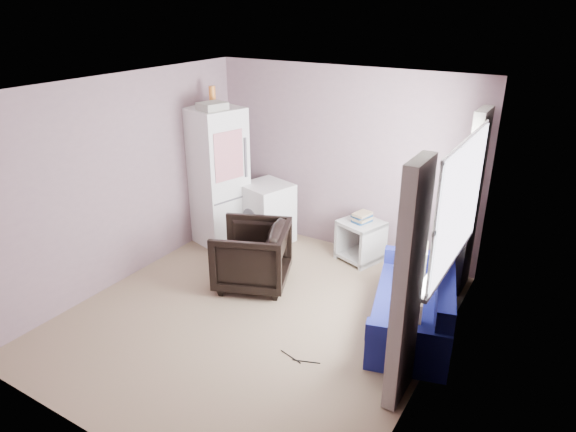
% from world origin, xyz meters
% --- Properties ---
extents(room, '(3.84, 4.24, 2.54)m').
position_xyz_m(room, '(0.02, 0.01, 1.25)').
color(room, '#957C62').
rests_on(room, ground).
extents(armchair, '(1.05, 1.08, 0.87)m').
position_xyz_m(armchair, '(-0.43, 0.55, 0.43)').
color(armchair, black).
rests_on(armchair, ground).
extents(fridge, '(0.82, 0.82, 2.20)m').
position_xyz_m(fridge, '(-1.57, 1.36, 0.98)').
color(fridge, white).
rests_on(fridge, ground).
extents(washing_machine, '(0.76, 0.76, 0.87)m').
position_xyz_m(washing_machine, '(-0.96, 1.68, 0.45)').
color(washing_machine, white).
rests_on(washing_machine, ground).
extents(side_table, '(0.64, 0.64, 0.69)m').
position_xyz_m(side_table, '(0.44, 1.84, 0.32)').
color(side_table, '#ADACA9').
rests_on(side_table, ground).
extents(sofa, '(1.18, 1.84, 0.76)m').
position_xyz_m(sofa, '(1.60, 0.67, 0.28)').
color(sofa, navy).
rests_on(sofa, ground).
extents(window_dressing, '(0.17, 2.62, 2.18)m').
position_xyz_m(window_dressing, '(1.78, 0.70, 1.11)').
color(window_dressing, white).
rests_on(window_dressing, ground).
extents(floor_cables, '(0.43, 0.11, 0.01)m').
position_xyz_m(floor_cables, '(0.79, -0.42, 0.01)').
color(floor_cables, black).
rests_on(floor_cables, ground).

